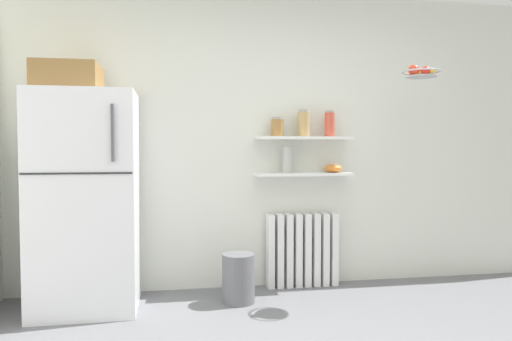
{
  "coord_description": "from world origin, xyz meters",
  "views": [
    {
      "loc": [
        -0.84,
        -2.12,
        1.22
      ],
      "look_at": [
        -0.18,
        1.6,
        1.05
      ],
      "focal_mm": 33.27,
      "sensor_mm": 36.0,
      "label": 1
    }
  ],
  "objects_px": {
    "storage_jar_0": "(277,127)",
    "storage_jar_1": "(304,123)",
    "shelf_bowl": "(333,168)",
    "trash_bin": "(238,278)",
    "refrigerator": "(86,195)",
    "radiator": "(302,250)",
    "hanging_fruit_basket": "(421,72)",
    "storage_jar_2": "(330,124)",
    "vase": "(288,160)"
  },
  "relations": [
    {
      "from": "radiator",
      "to": "hanging_fruit_basket",
      "type": "bearing_deg",
      "value": -30.44
    },
    {
      "from": "refrigerator",
      "to": "storage_jar_2",
      "type": "xyz_separation_m",
      "value": [
        2.02,
        0.24,
        0.57
      ]
    },
    {
      "from": "trash_bin",
      "to": "hanging_fruit_basket",
      "type": "distance_m",
      "value": 2.21
    },
    {
      "from": "storage_jar_2",
      "to": "shelf_bowl",
      "type": "relative_size",
      "value": 1.41
    },
    {
      "from": "vase",
      "to": "shelf_bowl",
      "type": "distance_m",
      "value": 0.42
    },
    {
      "from": "storage_jar_0",
      "to": "hanging_fruit_basket",
      "type": "xyz_separation_m",
      "value": [
        1.08,
        -0.46,
        0.43
      ]
    },
    {
      "from": "storage_jar_1",
      "to": "trash_bin",
      "type": "relative_size",
      "value": 0.6
    },
    {
      "from": "vase",
      "to": "refrigerator",
      "type": "bearing_deg",
      "value": -171.72
    },
    {
      "from": "storage_jar_1",
      "to": "hanging_fruit_basket",
      "type": "bearing_deg",
      "value": -28.9
    },
    {
      "from": "storage_jar_0",
      "to": "trash_bin",
      "type": "bearing_deg",
      "value": -140.33
    },
    {
      "from": "shelf_bowl",
      "to": "refrigerator",
      "type": "bearing_deg",
      "value": -173.37
    },
    {
      "from": "storage_jar_1",
      "to": "shelf_bowl",
      "type": "bearing_deg",
      "value": -0.0
    },
    {
      "from": "refrigerator",
      "to": "storage_jar_0",
      "type": "bearing_deg",
      "value": 8.77
    },
    {
      "from": "refrigerator",
      "to": "shelf_bowl",
      "type": "height_order",
      "value": "refrigerator"
    },
    {
      "from": "storage_jar_2",
      "to": "radiator",
      "type": "bearing_deg",
      "value": 172.78
    },
    {
      "from": "radiator",
      "to": "shelf_bowl",
      "type": "distance_m",
      "value": 0.78
    },
    {
      "from": "vase",
      "to": "trash_bin",
      "type": "distance_m",
      "value": 1.1
    },
    {
      "from": "shelf_bowl",
      "to": "hanging_fruit_basket",
      "type": "relative_size",
      "value": 0.55
    },
    {
      "from": "radiator",
      "to": "storage_jar_1",
      "type": "xyz_separation_m",
      "value": [
        0.0,
        -0.03,
        1.12
      ]
    },
    {
      "from": "refrigerator",
      "to": "hanging_fruit_basket",
      "type": "xyz_separation_m",
      "value": [
        2.63,
        -0.22,
        0.97
      ]
    },
    {
      "from": "storage_jar_0",
      "to": "vase",
      "type": "xyz_separation_m",
      "value": [
        0.09,
        0.0,
        -0.28
      ]
    },
    {
      "from": "shelf_bowl",
      "to": "trash_bin",
      "type": "xyz_separation_m",
      "value": [
        -0.89,
        -0.32,
        -0.86
      ]
    },
    {
      "from": "radiator",
      "to": "shelf_bowl",
      "type": "relative_size",
      "value": 3.98
    },
    {
      "from": "vase",
      "to": "trash_bin",
      "type": "height_order",
      "value": "vase"
    },
    {
      "from": "radiator",
      "to": "storage_jar_0",
      "type": "distance_m",
      "value": 1.11
    },
    {
      "from": "hanging_fruit_basket",
      "to": "storage_jar_2",
      "type": "bearing_deg",
      "value": 142.45
    },
    {
      "from": "storage_jar_1",
      "to": "trash_bin",
      "type": "xyz_separation_m",
      "value": [
        -0.62,
        -0.32,
        -1.25
      ]
    },
    {
      "from": "shelf_bowl",
      "to": "hanging_fruit_basket",
      "type": "height_order",
      "value": "hanging_fruit_basket"
    },
    {
      "from": "storage_jar_2",
      "to": "refrigerator",
      "type": "bearing_deg",
      "value": -173.26
    },
    {
      "from": "radiator",
      "to": "storage_jar_1",
      "type": "height_order",
      "value": "storage_jar_1"
    },
    {
      "from": "storage_jar_2",
      "to": "hanging_fruit_basket",
      "type": "height_order",
      "value": "hanging_fruit_basket"
    },
    {
      "from": "radiator",
      "to": "hanging_fruit_basket",
      "type": "xyz_separation_m",
      "value": [
        0.84,
        -0.49,
        1.52
      ]
    },
    {
      "from": "storage_jar_0",
      "to": "hanging_fruit_basket",
      "type": "distance_m",
      "value": 1.25
    },
    {
      "from": "radiator",
      "to": "trash_bin",
      "type": "bearing_deg",
      "value": -150.66
    },
    {
      "from": "radiator",
      "to": "hanging_fruit_basket",
      "type": "relative_size",
      "value": 2.18
    },
    {
      "from": "trash_bin",
      "to": "storage_jar_2",
      "type": "bearing_deg",
      "value": 20.43
    },
    {
      "from": "storage_jar_1",
      "to": "shelf_bowl",
      "type": "distance_m",
      "value": 0.48
    },
    {
      "from": "hanging_fruit_basket",
      "to": "shelf_bowl",
      "type": "bearing_deg",
      "value": 140.81
    },
    {
      "from": "storage_jar_1",
      "to": "radiator",
      "type": "bearing_deg",
      "value": 90.0
    },
    {
      "from": "shelf_bowl",
      "to": "storage_jar_1",
      "type": "bearing_deg",
      "value": 180.0
    },
    {
      "from": "storage_jar_1",
      "to": "shelf_bowl",
      "type": "xyz_separation_m",
      "value": [
        0.27,
        -0.0,
        -0.4
      ]
    },
    {
      "from": "radiator",
      "to": "hanging_fruit_basket",
      "type": "distance_m",
      "value": 1.8
    },
    {
      "from": "storage_jar_0",
      "to": "storage_jar_1",
      "type": "relative_size",
      "value": 0.72
    },
    {
      "from": "radiator",
      "to": "storage_jar_0",
      "type": "height_order",
      "value": "storage_jar_0"
    },
    {
      "from": "vase",
      "to": "shelf_bowl",
      "type": "bearing_deg",
      "value": 0.0
    },
    {
      "from": "trash_bin",
      "to": "hanging_fruit_basket",
      "type": "xyz_separation_m",
      "value": [
        1.46,
        -0.14,
        1.65
      ]
    },
    {
      "from": "vase",
      "to": "hanging_fruit_basket",
      "type": "relative_size",
      "value": 0.78
    },
    {
      "from": "refrigerator",
      "to": "vase",
      "type": "xyz_separation_m",
      "value": [
        1.64,
        0.24,
        0.26
      ]
    },
    {
      "from": "storage_jar_2",
      "to": "vase",
      "type": "relative_size",
      "value": 0.99
    },
    {
      "from": "vase",
      "to": "hanging_fruit_basket",
      "type": "height_order",
      "value": "hanging_fruit_basket"
    }
  ]
}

